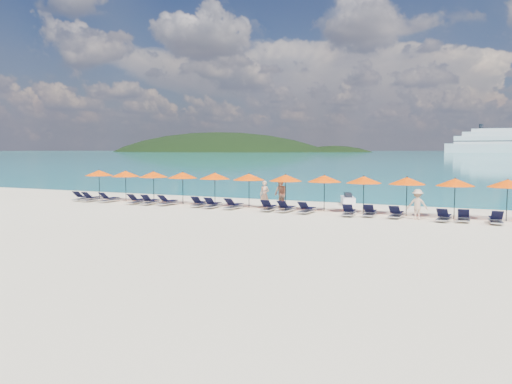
% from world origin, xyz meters
% --- Properties ---
extents(ground, '(1400.00, 1400.00, 0.00)m').
position_xyz_m(ground, '(0.00, 0.00, 0.00)').
color(ground, beige).
extents(sea, '(1600.00, 1300.00, 0.01)m').
position_xyz_m(sea, '(0.00, 660.00, 0.01)').
color(sea, '#1FA9B2').
rests_on(sea, ground).
extents(headland_main, '(374.00, 242.00, 126.50)m').
position_xyz_m(headland_main, '(-300.00, 540.00, -38.00)').
color(headland_main, black).
rests_on(headland_main, ground).
extents(headland_small, '(162.00, 126.00, 85.50)m').
position_xyz_m(headland_small, '(-150.00, 560.00, -35.00)').
color(headland_small, black).
rests_on(headland_small, ground).
extents(jetski, '(1.52, 2.33, 0.78)m').
position_xyz_m(jetski, '(4.16, 9.28, 0.32)').
color(jetski, white).
rests_on(jetski, ground).
extents(beachgoer_a, '(0.68, 0.48, 1.79)m').
position_xyz_m(beachgoer_a, '(-0.15, 4.65, 0.89)').
color(beachgoer_a, tan).
rests_on(beachgoer_a, ground).
extents(beachgoer_b, '(1.08, 0.95, 1.93)m').
position_xyz_m(beachgoer_b, '(0.75, 5.20, 0.96)').
color(beachgoer_b, tan).
rests_on(beachgoer_b, ground).
extents(beachgoer_c, '(1.12, 0.60, 1.66)m').
position_xyz_m(beachgoer_c, '(9.45, 3.41, 0.83)').
color(beachgoer_c, tan).
rests_on(beachgoer_c, ground).
extents(umbrella_0, '(2.10, 2.10, 2.28)m').
position_xyz_m(umbrella_0, '(-13.91, 4.77, 2.02)').
color(umbrella_0, black).
rests_on(umbrella_0, ground).
extents(umbrella_1, '(2.10, 2.10, 2.28)m').
position_xyz_m(umbrella_1, '(-11.25, 4.59, 2.02)').
color(umbrella_1, black).
rests_on(umbrella_1, ground).
extents(umbrella_2, '(2.10, 2.10, 2.28)m').
position_xyz_m(umbrella_2, '(-8.80, 4.65, 2.02)').
color(umbrella_2, black).
rests_on(umbrella_2, ground).
extents(umbrella_3, '(2.10, 2.10, 2.28)m').
position_xyz_m(umbrella_3, '(-6.35, 4.65, 2.02)').
color(umbrella_3, black).
rests_on(umbrella_3, ground).
extents(umbrella_4, '(2.10, 2.10, 2.28)m').
position_xyz_m(umbrella_4, '(-3.81, 4.68, 2.02)').
color(umbrella_4, black).
rests_on(umbrella_4, ground).
extents(umbrella_5, '(2.10, 2.10, 2.28)m').
position_xyz_m(umbrella_5, '(-1.23, 4.61, 2.02)').
color(umbrella_5, black).
rests_on(umbrella_5, ground).
extents(umbrella_6, '(2.10, 2.10, 2.28)m').
position_xyz_m(umbrella_6, '(1.35, 4.54, 2.02)').
color(umbrella_6, black).
rests_on(umbrella_6, ground).
extents(umbrella_7, '(2.10, 2.10, 2.28)m').
position_xyz_m(umbrella_7, '(3.80, 4.80, 2.02)').
color(umbrella_7, black).
rests_on(umbrella_7, ground).
extents(umbrella_8, '(2.10, 2.10, 2.28)m').
position_xyz_m(umbrella_8, '(6.23, 4.70, 2.02)').
color(umbrella_8, black).
rests_on(umbrella_8, ground).
extents(umbrella_9, '(2.10, 2.10, 2.28)m').
position_xyz_m(umbrella_9, '(8.70, 4.75, 2.02)').
color(umbrella_9, black).
rests_on(umbrella_9, ground).
extents(umbrella_10, '(2.10, 2.10, 2.28)m').
position_xyz_m(umbrella_10, '(11.27, 4.55, 2.02)').
color(umbrella_10, black).
rests_on(umbrella_10, ground).
extents(umbrella_11, '(2.10, 2.10, 2.28)m').
position_xyz_m(umbrella_11, '(13.85, 4.74, 2.02)').
color(umbrella_11, black).
rests_on(umbrella_11, ground).
extents(lounger_0, '(0.79, 1.75, 0.66)m').
position_xyz_m(lounger_0, '(-14.40, 3.48, 0.24)').
color(lounger_0, silver).
rests_on(lounger_0, ground).
extents(lounger_1, '(0.64, 1.71, 0.66)m').
position_xyz_m(lounger_1, '(-13.30, 3.30, 0.24)').
color(lounger_1, silver).
rests_on(lounger_1, ground).
extents(lounger_2, '(0.69, 1.72, 0.66)m').
position_xyz_m(lounger_2, '(-11.85, 3.44, 0.24)').
color(lounger_2, silver).
rests_on(lounger_2, ground).
extents(lounger_3, '(0.64, 1.71, 0.66)m').
position_xyz_m(lounger_3, '(-9.27, 3.33, 0.24)').
color(lounger_3, silver).
rests_on(lounger_3, ground).
extents(lounger_4, '(0.77, 1.75, 0.66)m').
position_xyz_m(lounger_4, '(-8.19, 3.36, 0.24)').
color(lounger_4, silver).
rests_on(lounger_4, ground).
extents(lounger_5, '(0.73, 1.74, 0.66)m').
position_xyz_m(lounger_5, '(-6.85, 3.55, 0.24)').
color(lounger_5, silver).
rests_on(lounger_5, ground).
extents(lounger_6, '(0.76, 1.75, 0.66)m').
position_xyz_m(lounger_6, '(-4.37, 3.61, 0.24)').
color(lounger_6, silver).
rests_on(lounger_6, ground).
extents(lounger_7, '(0.73, 1.74, 0.66)m').
position_xyz_m(lounger_7, '(-3.26, 3.39, 0.24)').
color(lounger_7, silver).
rests_on(lounger_7, ground).
extents(lounger_8, '(0.73, 1.74, 0.66)m').
position_xyz_m(lounger_8, '(-1.76, 3.45, 0.24)').
color(lounger_8, silver).
rests_on(lounger_8, ground).
extents(lounger_9, '(0.73, 1.74, 0.66)m').
position_xyz_m(lounger_9, '(0.67, 3.45, 0.24)').
color(lounger_9, silver).
rests_on(lounger_9, ground).
extents(lounger_10, '(0.74, 1.74, 0.66)m').
position_xyz_m(lounger_10, '(1.82, 3.45, 0.24)').
color(lounger_10, silver).
rests_on(lounger_10, ground).
extents(lounger_11, '(0.73, 1.74, 0.66)m').
position_xyz_m(lounger_11, '(3.16, 3.37, 0.24)').
color(lounger_11, silver).
rests_on(lounger_11, ground).
extents(lounger_12, '(0.78, 1.75, 0.66)m').
position_xyz_m(lounger_12, '(5.73, 3.27, 0.24)').
color(lounger_12, silver).
rests_on(lounger_12, ground).
extents(lounger_13, '(0.72, 1.73, 0.66)m').
position_xyz_m(lounger_13, '(6.85, 3.58, 0.24)').
color(lounger_13, silver).
rests_on(lounger_13, ground).
extents(lounger_14, '(0.68, 1.72, 0.66)m').
position_xyz_m(lounger_14, '(8.32, 3.55, 0.24)').
color(lounger_14, silver).
rests_on(lounger_14, ground).
extents(lounger_15, '(0.76, 1.75, 0.66)m').
position_xyz_m(lounger_15, '(10.83, 3.27, 0.24)').
color(lounger_15, silver).
rests_on(lounger_15, ground).
extents(lounger_16, '(0.63, 1.70, 0.66)m').
position_xyz_m(lounger_16, '(11.79, 3.50, 0.24)').
color(lounger_16, silver).
rests_on(lounger_16, ground).
extents(lounger_17, '(0.75, 1.74, 0.66)m').
position_xyz_m(lounger_17, '(13.31, 3.38, 0.24)').
color(lounger_17, silver).
rests_on(lounger_17, ground).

